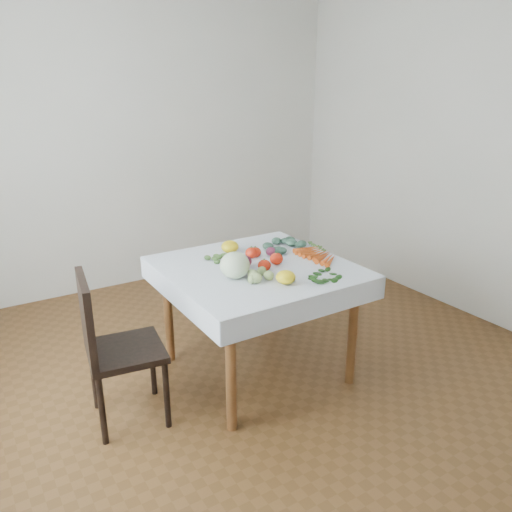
{
  "coord_description": "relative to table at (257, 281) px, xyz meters",
  "views": [
    {
      "loc": [
        -1.57,
        -2.5,
        1.85
      ],
      "look_at": [
        0.0,
        0.01,
        0.82
      ],
      "focal_mm": 35.0,
      "sensor_mm": 36.0,
      "label": 1
    }
  ],
  "objects": [
    {
      "name": "ground",
      "position": [
        0.0,
        0.0,
        -0.65
      ],
      "size": [
        4.0,
        4.0,
        0.0
      ],
      "primitive_type": "plane",
      "color": "brown"
    },
    {
      "name": "back_wall",
      "position": [
        0.0,
        2.0,
        0.7
      ],
      "size": [
        4.0,
        0.04,
        2.7
      ],
      "primitive_type": "cube",
      "color": "silver",
      "rests_on": "ground"
    },
    {
      "name": "table",
      "position": [
        0.0,
        0.0,
        0.0
      ],
      "size": [
        1.0,
        1.0,
        0.75
      ],
      "color": "brown",
      "rests_on": "ground"
    },
    {
      "name": "tablecloth",
      "position": [
        0.0,
        0.0,
        0.1
      ],
      "size": [
        1.12,
        1.12,
        0.01
      ],
      "primitive_type": "cube",
      "color": "white",
      "rests_on": "table"
    },
    {
      "name": "chair",
      "position": [
        -0.97,
        -0.02,
        -0.14
      ],
      "size": [
        0.46,
        0.46,
        0.9
      ],
      "color": "black",
      "rests_on": "ground"
    },
    {
      "name": "cabbage",
      "position": [
        -0.22,
        -0.1,
        0.18
      ],
      "size": [
        0.19,
        0.19,
        0.16
      ],
      "primitive_type": "ellipsoid",
      "rotation": [
        0.0,
        0.0,
        -0.08
      ],
      "color": "beige",
      "rests_on": "tablecloth"
    },
    {
      "name": "tomato_a",
      "position": [
        0.08,
        0.15,
        0.14
      ],
      "size": [
        0.1,
        0.1,
        0.07
      ],
      "primitive_type": "ellipsoid",
      "rotation": [
        0.0,
        0.0,
        0.31
      ],
      "color": "red",
      "rests_on": "tablecloth"
    },
    {
      "name": "tomato_b",
      "position": [
        -0.01,
        -0.1,
        0.14
      ],
      "size": [
        0.1,
        0.1,
        0.07
      ],
      "primitive_type": "ellipsoid",
      "rotation": [
        0.0,
        0.0,
        0.2
      ],
      "color": "red",
      "rests_on": "tablecloth"
    },
    {
      "name": "tomato_c",
      "position": [
        0.12,
        -0.04,
        0.14
      ],
      "size": [
        0.11,
        0.11,
        0.08
      ],
      "primitive_type": "ellipsoid",
      "rotation": [
        0.0,
        0.0,
        0.35
      ],
      "color": "red",
      "rests_on": "tablecloth"
    },
    {
      "name": "tomato_d",
      "position": [
        0.05,
        0.15,
        0.14
      ],
      "size": [
        0.09,
        0.09,
        0.07
      ],
      "primitive_type": "ellipsoid",
      "rotation": [
        0.0,
        0.0,
        0.04
      ],
      "color": "red",
      "rests_on": "tablecloth"
    },
    {
      "name": "heirloom_back",
      "position": [
        -0.01,
        0.32,
        0.14
      ],
      "size": [
        0.13,
        0.13,
        0.08
      ],
      "primitive_type": "ellipsoid",
      "rotation": [
        0.0,
        0.0,
        0.06
      ],
      "color": "yellow",
      "rests_on": "tablecloth"
    },
    {
      "name": "heirloom_front",
      "position": [
        -0.01,
        -0.34,
        0.14
      ],
      "size": [
        0.12,
        0.12,
        0.08
      ],
      "primitive_type": "ellipsoid",
      "rotation": [
        0.0,
        0.0,
        -0.1
      ],
      "color": "yellow",
      "rests_on": "tablecloth"
    },
    {
      "name": "onion_a",
      "position": [
        -0.07,
        0.02,
        0.14
      ],
      "size": [
        0.09,
        0.09,
        0.08
      ],
      "primitive_type": "ellipsoid",
      "rotation": [
        0.0,
        0.0,
        0.01
      ],
      "color": "#571938",
      "rests_on": "tablecloth"
    },
    {
      "name": "onion_b",
      "position": [
        0.19,
        0.12,
        0.13
      ],
      "size": [
        0.08,
        0.08,
        0.06
      ],
      "primitive_type": "ellipsoid",
      "rotation": [
        0.0,
        0.0,
        -0.23
      ],
      "color": "#571938",
      "rests_on": "tablecloth"
    },
    {
      "name": "tomatillo_cluster",
      "position": [
        -0.11,
        -0.19,
        0.13
      ],
      "size": [
        0.15,
        0.15,
        0.05
      ],
      "color": "#9DB568",
      "rests_on": "tablecloth"
    },
    {
      "name": "carrot_bunch",
      "position": [
        0.44,
        -0.06,
        0.12
      ],
      "size": [
        0.22,
        0.37,
        0.03
      ],
      "color": "#D44A17",
      "rests_on": "tablecloth"
    },
    {
      "name": "kale_bunch",
      "position": [
        0.32,
        0.18,
        0.12
      ],
      "size": [
        0.28,
        0.27,
        0.04
      ],
      "color": "#385C47",
      "rests_on": "tablecloth"
    },
    {
      "name": "basil_bunch",
      "position": [
        0.25,
        -0.37,
        0.11
      ],
      "size": [
        0.24,
        0.17,
        0.01
      ],
      "color": "#204916",
      "rests_on": "tablecloth"
    },
    {
      "name": "dill_bunch",
      "position": [
        -0.15,
        0.21,
        0.11
      ],
      "size": [
        0.19,
        0.19,
        0.02
      ],
      "color": "#5F883E",
      "rests_on": "tablecloth"
    }
  ]
}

